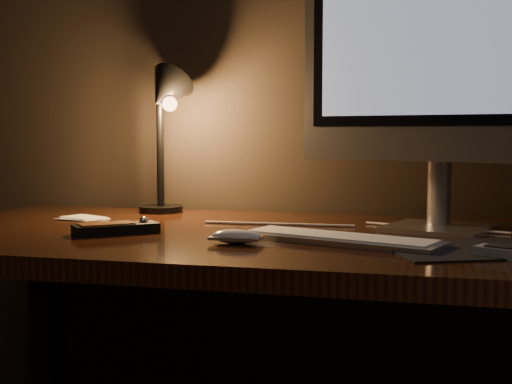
% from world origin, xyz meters
% --- Properties ---
extents(desk, '(1.60, 0.75, 0.75)m').
position_xyz_m(desk, '(0.00, 1.93, 0.62)').
color(desk, '#34190B').
rests_on(desk, ground).
extents(monitor, '(0.60, 0.25, 0.66)m').
position_xyz_m(monitor, '(0.31, 1.97, 1.14)').
color(monitor, silver).
rests_on(monitor, desk).
extents(keyboard, '(0.41, 0.23, 0.01)m').
position_xyz_m(keyboard, '(0.13, 1.76, 0.76)').
color(keyboard, silver).
rests_on(keyboard, desk).
extents(mousepad, '(0.34, 0.31, 0.00)m').
position_xyz_m(mousepad, '(0.36, 1.73, 0.75)').
color(mousepad, black).
rests_on(mousepad, desk).
extents(mouse, '(0.10, 0.05, 0.02)m').
position_xyz_m(mouse, '(-0.05, 1.70, 0.76)').
color(mouse, white).
rests_on(mouse, desk).
extents(media_remote, '(0.17, 0.16, 0.03)m').
position_xyz_m(media_remote, '(-0.33, 1.76, 0.76)').
color(media_remote, black).
rests_on(media_remote, desk).
extents(papers, '(0.13, 0.11, 0.01)m').
position_xyz_m(papers, '(-0.51, 1.96, 0.75)').
color(papers, white).
rests_on(papers, desk).
extents(desk_lamp, '(0.17, 0.19, 0.38)m').
position_xyz_m(desk_lamp, '(-0.36, 2.11, 1.00)').
color(desk_lamp, black).
rests_on(desk_lamp, desk).
extents(cable, '(0.64, 0.11, 0.01)m').
position_xyz_m(cable, '(0.13, 1.97, 0.75)').
color(cable, white).
rests_on(cable, desk).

